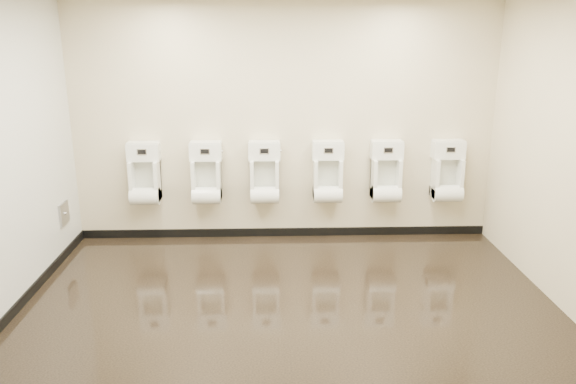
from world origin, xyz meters
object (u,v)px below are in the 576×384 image
(urinal_4, at_px, (386,176))
(urinal_2, at_px, (265,177))
(urinal_1, at_px, (206,178))
(urinal_5, at_px, (447,176))
(urinal_0, at_px, (145,178))
(access_panel, at_px, (64,214))
(urinal_3, at_px, (328,177))

(urinal_4, bearing_deg, urinal_2, 180.00)
(urinal_1, xyz_separation_m, urinal_5, (2.88, 0.00, 0.00))
(urinal_0, bearing_deg, access_panel, -153.04)
(urinal_2, xyz_separation_m, urinal_3, (0.75, 0.00, 0.00))
(urinal_3, xyz_separation_m, urinal_5, (1.44, 0.00, 0.00))
(urinal_2, distance_m, urinal_5, 2.19)
(access_panel, distance_m, urinal_4, 3.74)
(urinal_0, distance_m, urinal_3, 2.17)
(urinal_5, bearing_deg, access_panel, -174.57)
(urinal_2, xyz_separation_m, urinal_5, (2.19, 0.00, 0.00))
(urinal_3, relative_size, urinal_4, 1.00)
(urinal_1, relative_size, urinal_2, 1.00)
(urinal_4, bearing_deg, urinal_5, 0.00)
(access_panel, bearing_deg, urinal_1, 15.18)
(urinal_1, relative_size, urinal_4, 1.00)
(urinal_0, bearing_deg, urinal_1, 0.00)
(urinal_1, height_order, urinal_5, same)
(access_panel, xyz_separation_m, urinal_0, (0.83, 0.42, 0.29))
(urinal_0, xyz_separation_m, urinal_1, (0.73, 0.00, 0.00))
(urinal_2, bearing_deg, urinal_3, 0.00)
(urinal_2, bearing_deg, urinal_1, 180.00)
(urinal_4, relative_size, urinal_5, 1.00)
(urinal_1, distance_m, urinal_3, 1.44)
(access_panel, distance_m, urinal_0, 0.98)
(access_panel, xyz_separation_m, urinal_1, (1.56, 0.42, 0.29))
(urinal_1, bearing_deg, urinal_3, 0.00)
(urinal_1, height_order, urinal_4, same)
(urinal_4, height_order, urinal_5, same)
(urinal_4, bearing_deg, urinal_0, 180.00)
(urinal_3, distance_m, urinal_4, 0.70)
(urinal_0, height_order, urinal_4, same)
(urinal_1, bearing_deg, urinal_5, 0.00)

